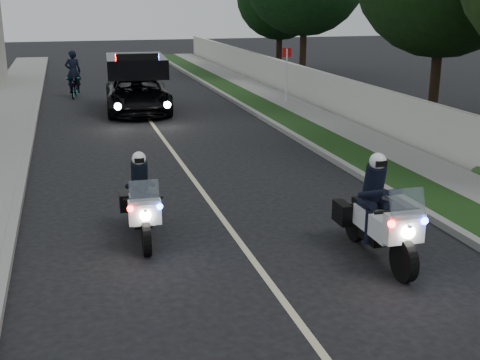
% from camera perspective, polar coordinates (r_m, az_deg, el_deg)
% --- Properties ---
extents(ground, '(120.00, 120.00, 0.00)m').
position_cam_1_polar(ground, '(10.03, 2.72, -9.39)').
color(ground, black).
rests_on(ground, ground).
extents(curb_right, '(0.20, 60.00, 0.15)m').
position_cam_1_polar(curb_right, '(20.29, 4.84, 4.17)').
color(curb_right, gray).
rests_on(curb_right, ground).
extents(grass_verge, '(1.20, 60.00, 0.16)m').
position_cam_1_polar(grass_verge, '(20.54, 6.67, 4.28)').
color(grass_verge, '#193814').
rests_on(grass_verge, ground).
extents(sidewalk_right, '(1.40, 60.00, 0.16)m').
position_cam_1_polar(sidewalk_right, '(21.06, 9.96, 4.44)').
color(sidewalk_right, gray).
rests_on(sidewalk_right, ground).
extents(property_wall, '(0.22, 60.00, 1.50)m').
position_cam_1_polar(property_wall, '(21.38, 12.49, 6.32)').
color(property_wall, beige).
rests_on(property_wall, ground).
extents(curb_left, '(0.20, 60.00, 0.15)m').
position_cam_1_polar(curb_left, '(19.08, -18.93, 2.54)').
color(curb_left, gray).
rests_on(curb_left, ground).
extents(lane_marking, '(0.12, 50.00, 0.01)m').
position_cam_1_polar(lane_marking, '(19.28, -6.68, 3.25)').
color(lane_marking, '#BFB78C').
rests_on(lane_marking, ground).
extents(police_moto_left, '(0.76, 1.98, 1.66)m').
position_cam_1_polar(police_moto_left, '(11.90, -8.91, -5.30)').
color(police_moto_left, silver).
rests_on(police_moto_left, ground).
extents(police_moto_right, '(0.80, 2.20, 1.86)m').
position_cam_1_polar(police_moto_right, '(11.16, 12.40, -7.02)').
color(police_moto_right, silver).
rests_on(police_moto_right, ground).
extents(police_suv, '(2.74, 5.37, 2.54)m').
position_cam_1_polar(police_suv, '(25.12, -9.34, 6.22)').
color(police_suv, black).
rests_on(police_suv, ground).
extents(bicycle, '(0.83, 1.89, 0.96)m').
position_cam_1_polar(bicycle, '(29.47, -14.95, 7.37)').
color(bicycle, black).
rests_on(bicycle, ground).
extents(cyclist, '(0.71, 0.50, 1.91)m').
position_cam_1_polar(cyclist, '(29.47, -14.95, 7.37)').
color(cyclist, black).
rests_on(cyclist, ground).
extents(sign_post, '(0.43, 0.43, 2.46)m').
position_cam_1_polar(sign_post, '(26.39, 4.24, 6.88)').
color(sign_post, red).
rests_on(sign_post, ground).
extents(tree_right_c, '(7.41, 7.41, 10.59)m').
position_cam_1_polar(tree_right_c, '(24.05, 17.21, 5.25)').
color(tree_right_c, '#153310').
rests_on(tree_right_c, ground).
extents(tree_right_d, '(6.69, 6.69, 10.99)m').
position_cam_1_polar(tree_right_d, '(34.61, 5.74, 9.12)').
color(tree_right_d, '#123612').
rests_on(tree_right_d, ground).
extents(tree_right_e, '(6.66, 6.66, 8.74)m').
position_cam_1_polar(tree_right_e, '(38.94, 3.59, 9.98)').
color(tree_right_e, '#103511').
rests_on(tree_right_e, ground).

